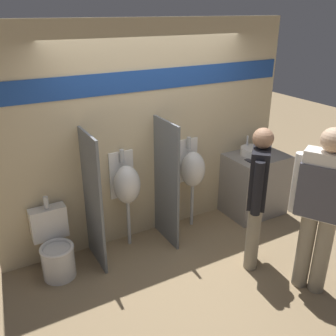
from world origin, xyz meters
name	(u,v)px	position (x,y,z in m)	size (l,w,h in m)	color
ground_plane	(175,249)	(0.00, 0.00, 0.00)	(16.00, 16.00, 0.00)	#997F5B
display_wall	(151,133)	(0.00, 0.60, 1.36)	(3.90, 0.07, 2.70)	beige
sink_counter	(254,184)	(1.49, 0.26, 0.45)	(0.82, 0.61, 0.89)	gray
sink_basin	(252,151)	(1.44, 0.33, 0.95)	(0.32, 0.32, 0.24)	white
cell_phone	(250,161)	(1.25, 0.14, 0.90)	(0.07, 0.14, 0.01)	#232328
divider_near_counter	(93,201)	(-0.91, 0.28, 0.80)	(0.03, 0.58, 1.60)	slate
divider_mid	(166,183)	(0.04, 0.28, 0.80)	(0.03, 0.58, 1.60)	slate
urinal_near_counter	(127,184)	(-0.43, 0.42, 0.83)	(0.33, 0.32, 1.25)	silver
urinal_far	(192,169)	(0.51, 0.42, 0.83)	(0.33, 0.32, 1.25)	silver
toilet	(55,248)	(-1.38, 0.30, 0.32)	(0.40, 0.54, 0.89)	white
person_in_vest	(322,201)	(0.91, -1.29, 1.04)	(0.43, 0.56, 1.80)	gray
person_with_lanyard	(257,194)	(0.65, -0.67, 0.92)	(0.44, 0.44, 1.67)	gray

